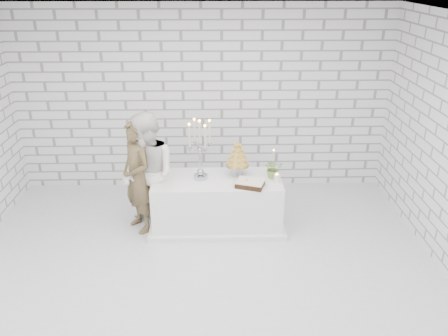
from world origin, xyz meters
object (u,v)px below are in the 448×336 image
groom (137,177)px  candelabra (200,150)px  croquembouche (238,159)px  cake_table (217,203)px  bride (149,175)px

groom → candelabra: size_ratio=1.89×
candelabra → croquembouche: size_ratio=1.66×
cake_table → groom: size_ratio=1.11×
bride → croquembouche: bearing=62.5°
cake_table → croquembouche: 0.71m
candelabra → croquembouche: candelabra is taller
groom → bride: size_ratio=0.94×
groom → croquembouche: groom is taller
candelabra → cake_table: bearing=-5.9°
bride → croquembouche: size_ratio=3.32×
cake_table → bride: bride is taller
cake_table → bride: size_ratio=1.04×
candelabra → groom: bearing=-175.4°
cake_table → croquembouche: (0.29, 0.11, 0.63)m
groom → bride: bearing=42.6°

